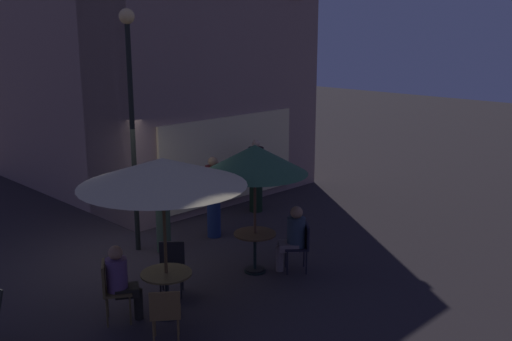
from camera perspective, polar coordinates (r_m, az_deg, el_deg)
The scene contains 16 objects.
ground_plane at distance 12.01m, azimuth -12.55°, elevation -8.24°, with size 60.00×60.00×0.00m, color #2A2426.
cafe_building at distance 15.93m, azimuth -11.88°, elevation 10.99°, with size 6.17×8.22×7.51m.
street_lamp_near_corner at distance 11.64m, azimuth -12.03°, elevation 7.04°, with size 0.30×0.30×4.77m.
cafe_table_0 at distance 10.90m, azimuth -0.10°, elevation -7.01°, with size 0.78×0.78×0.75m.
cafe_table_1 at distance 9.41m, azimuth -8.64°, elevation -10.73°, with size 0.80×0.80×0.73m.
patio_umbrella_0 at distance 10.45m, azimuth -0.11°, elevation 1.05°, with size 1.91×1.91×2.40m.
patio_umbrella_1 at distance 8.83m, azimuth -9.05°, elevation -0.18°, with size 2.53×2.53×2.54m.
cafe_chair_0 at distance 10.97m, azimuth 4.38°, elevation -6.98°, with size 0.62×0.62×0.90m.
cafe_chair_1 at distance 8.63m, azimuth -8.77°, elevation -13.27°, with size 0.60×0.60×0.86m.
cafe_chair_2 at distance 10.20m, azimuth -8.17°, elevation -8.85°, with size 0.60×0.60×0.88m.
cafe_chair_3 at distance 9.38m, azimuth -13.86°, elevation -10.81°, with size 0.59×0.59×0.97m.
patron_seated_0 at distance 10.90m, azimuth 3.64°, elevation -6.21°, with size 0.52×0.51×1.25m.
patron_seated_1 at distance 9.34m, azimuth -12.96°, elevation -10.15°, with size 0.52×0.47×1.23m.
patron_standing_2 at distance 12.62m, azimuth -4.13°, elevation -2.55°, with size 0.34×0.34×1.77m.
patron_standing_3 at distance 14.34m, azimuth -0.00°, elevation -0.52°, with size 0.38×0.38×1.79m.
patron_standing_4 at distance 11.91m, azimuth -9.02°, elevation -3.69°, with size 0.34×0.34×1.77m.
Camera 1 is at (-5.89, -9.49, 4.41)m, focal length 41.31 mm.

